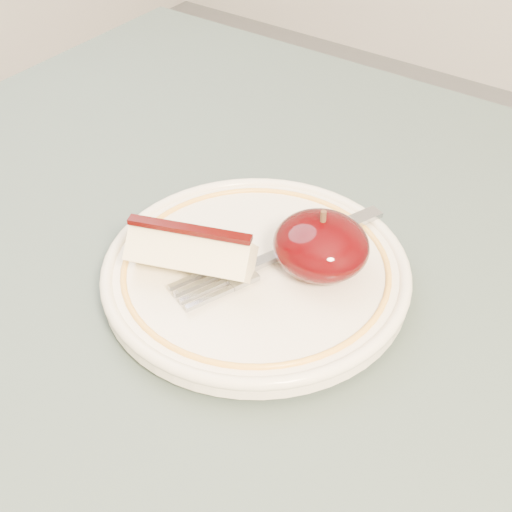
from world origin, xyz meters
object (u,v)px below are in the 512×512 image
Objects in this scene: plate at (256,271)px; apple_half at (321,245)px; table at (235,478)px; fork at (279,254)px.

apple_half reaches higher than plate.
apple_half is (-0.01, 0.11, 0.13)m from table.
apple_half reaches higher than fork.
table is 0.14m from plate.
plate reaches higher than table.
apple_half is 0.40× the size of fork.
table is 5.36× the size of fork.
fork is (-0.03, -0.01, -0.02)m from apple_half.
fork is at bearing 109.52° from table.
plate is at bearing -146.69° from apple_half.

